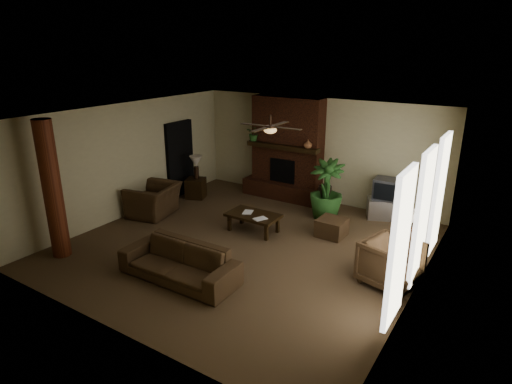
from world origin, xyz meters
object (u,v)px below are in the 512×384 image
Objects in this scene: tv_stand at (385,209)px; side_table_left at (196,188)px; ottoman at (332,227)px; floor_plant at (326,202)px; log_column at (52,190)px; armchair_right at (391,261)px; side_table_right at (405,257)px; armchair_left at (153,195)px; lamp_right at (410,221)px; sofa at (179,257)px; lamp_left at (196,163)px; coffee_table at (253,216)px; floor_vase at (325,196)px.

side_table_left reaches higher than tv_stand.
ottoman is 0.41× the size of floor_plant.
side_table_left is (0.04, 4.20, -1.12)m from log_column.
tv_stand is at bearing 33.41° from armchair_right.
side_table_left is 1.00× the size of side_table_right.
armchair_left is at bearing -173.86° from tv_stand.
tv_stand is at bearing 31.24° from floor_plant.
tv_stand is at bearing 114.78° from lamp_right.
armchair_right reaches higher than side_table_right.
log_column is at bearing -152.89° from side_table_right.
log_column reaches higher than sofa.
armchair_left reaches higher than sofa.
lamp_left is at bearing 170.74° from tv_stand.
sofa is at bearing -103.86° from floor_plant.
armchair_left is at bearing -91.67° from side_table_left.
tv_stand reaches higher than coffee_table.
floor_plant reaches higher than side_table_right.
log_column reaches higher than lamp_left.
side_table_left is 6.15m from side_table_right.
coffee_table is 2.18× the size of side_table_left.
floor_vase is 1.18× the size of lamp_left.
coffee_table is 1.56× the size of floor_vase.
side_table_right reaches higher than ottoman.
side_table_left is at bearing 157.49° from coffee_table.
floor_plant is 3.74m from side_table_left.
lamp_left is (0.02, 0.04, 0.73)m from side_table_left.
lamp_left reaches higher than floor_plant.
sofa is 4.13× the size of side_table_right.
sofa is 4.25m from side_table_right.
tv_stand is 2.74m from lamp_right.
log_column is 2.92m from sofa.
side_table_left is at bearing 166.13° from armchair_left.
log_column is 6.88m from lamp_right.
side_table_left is at bearing 125.62° from sofa.
sofa reaches higher than coffee_table.
side_table_right reaches higher than tv_stand.
side_table_right is at bearing 27.11° from log_column.
lamp_right is at bearing 90.00° from side_table_right.
lamp_right is at bearing 7.60° from armchair_right.
armchair_right is 3.38m from coffee_table.
log_column reaches higher than floor_plant.
sofa is 2.95× the size of floor_vase.
sofa is at bearing 134.79° from armchair_right.
floor_plant is (-0.57, 0.93, 0.21)m from ottoman.
floor_vase reaches higher than side_table_left.
log_column reaches higher than side_table_left.
side_table_left is at bearing 169.94° from side_table_right.
lamp_right reaches higher than side_table_right.
ottoman is 1.09× the size of side_table_left.
sofa is 3.39m from armchair_left.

